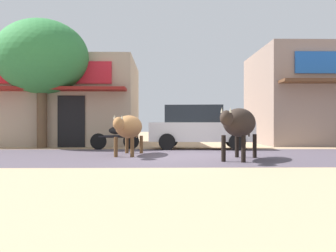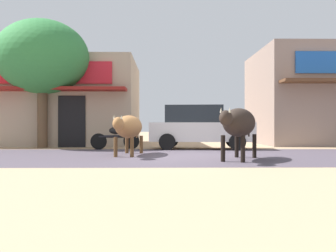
# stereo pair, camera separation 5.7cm
# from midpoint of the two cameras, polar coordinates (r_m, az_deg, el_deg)

# --- Properties ---
(ground) EXTENTS (80.00, 80.00, 0.00)m
(ground) POSITION_cam_midpoint_polar(r_m,az_deg,el_deg) (11.08, 2.29, -4.53)
(ground) COLOR tan
(asphalt_road) EXTENTS (72.00, 6.11, 0.00)m
(asphalt_road) POSITION_cam_midpoint_polar(r_m,az_deg,el_deg) (11.08, 2.29, -4.52)
(asphalt_road) COLOR #4F4651
(asphalt_road) RESTS_ON ground
(storefront_left_cafe) EXTENTS (7.66, 6.48, 3.89)m
(storefront_left_cafe) POSITION_cam_midpoint_polar(r_m,az_deg,el_deg) (18.94, -16.71, 3.30)
(storefront_left_cafe) COLOR tan
(storefront_left_cafe) RESTS_ON ground
(roadside_tree) EXTENTS (3.67, 3.67, 5.09)m
(roadside_tree) POSITION_cam_midpoint_polar(r_m,az_deg,el_deg) (16.07, -18.57, 9.79)
(roadside_tree) COLOR brown
(roadside_tree) RESTS_ON ground
(parked_hatchback_car) EXTENTS (3.98, 2.17, 1.64)m
(parked_hatchback_car) POSITION_cam_midpoint_polar(r_m,az_deg,el_deg) (14.38, 4.63, -0.11)
(parked_hatchback_car) COLOR silver
(parked_hatchback_car) RESTS_ON ground
(parked_motorcycle) EXTENTS (1.79, 0.46, 1.05)m
(parked_motorcycle) POSITION_cam_midpoint_polar(r_m,az_deg,el_deg) (14.21, -8.01, -1.62)
(parked_motorcycle) COLOR black
(parked_motorcycle) RESTS_ON ground
(cow_near_brown) EXTENTS (0.95, 2.83, 1.19)m
(cow_near_brown) POSITION_cam_midpoint_polar(r_m,az_deg,el_deg) (11.34, -6.07, -0.16)
(cow_near_brown) COLOR #9A683B
(cow_near_brown) RESTS_ON ground
(cow_far_dark) EXTENTS (1.57, 2.60, 1.34)m
(cow_far_dark) POSITION_cam_midpoint_polar(r_m,az_deg,el_deg) (9.93, 10.55, 0.45)
(cow_far_dark) COLOR #2C221C
(cow_far_dark) RESTS_ON ground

